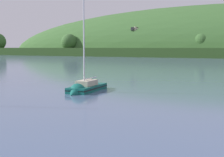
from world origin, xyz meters
TOP-DOWN VIEW (x-y plane):
  - far_shoreline_hill at (-25.32, 216.03)m, footprint 421.46×83.30m
  - dockside_crane at (-64.94, 189.00)m, footprint 12.62×4.40m
  - sailboat_near_mooring at (-0.57, 30.33)m, footprint 3.64×8.60m

SIDE VIEW (x-z plane):
  - sailboat_near_mooring at x=-0.57m, z-range -6.45..6.84m
  - far_shoreline_hill at x=-25.32m, z-range -33.54..34.06m
  - dockside_crane at x=-64.94m, z-range -0.46..18.61m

